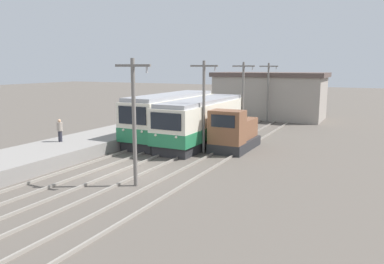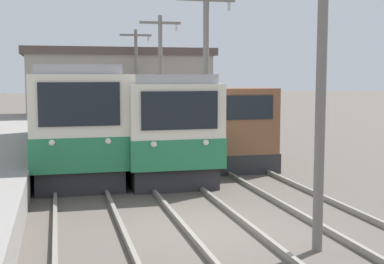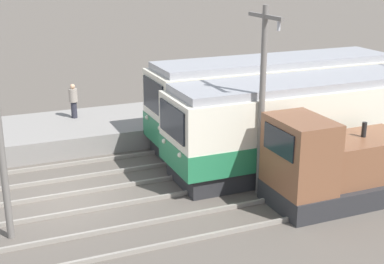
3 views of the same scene
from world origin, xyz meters
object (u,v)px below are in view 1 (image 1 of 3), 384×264
object	(u,v)px
commuter_train_center	(202,123)
catenary_mast_mid	(204,103)
commuter_train_left	(171,119)
catenary_mast_near	(134,117)
catenary_mast_far	(243,95)
catenary_mast_distant	(268,90)
shunting_locomotive	(234,133)
person_on_platform	(60,129)

from	to	relation	value
commuter_train_center	catenary_mast_mid	size ratio (longest dim) A/B	1.78
commuter_train_left	catenary_mast_near	distance (m)	12.12
commuter_train_left	commuter_train_center	xyz separation A→B (m)	(2.80, -0.07, -0.12)
commuter_train_center	catenary_mast_far	world-z (taller)	catenary_mast_far
commuter_train_left	catenary_mast_distant	distance (m)	13.98
commuter_train_left	shunting_locomotive	distance (m)	5.93
catenary_mast_mid	person_on_platform	bearing A→B (deg)	-152.18
catenary_mast_distant	commuter_train_center	bearing A→B (deg)	-96.49
commuter_train_left	catenary_mast_mid	distance (m)	5.56
commuter_train_left	commuter_train_center	bearing A→B (deg)	-1.48
shunting_locomotive	catenary_mast_near	bearing A→B (deg)	-98.42
commuter_train_center	commuter_train_left	bearing A→B (deg)	178.52
person_on_platform	catenary_mast_mid	bearing A→B (deg)	27.82
catenary_mast_near	commuter_train_left	bearing A→B (deg)	111.04
catenary_mast_far	commuter_train_left	bearing A→B (deg)	-130.42
person_on_platform	catenary_mast_far	bearing A→B (deg)	55.63
catenary_mast_far	person_on_platform	xyz separation A→B (m)	(-8.70, -12.72, -1.78)
shunting_locomotive	catenary_mast_distant	bearing A→B (deg)	95.95
commuter_train_center	catenary_mast_mid	xyz separation A→B (m)	(1.51, -3.00, 1.85)
commuter_train_center	shunting_locomotive	bearing A→B (deg)	-19.36
shunting_locomotive	person_on_platform	xyz separation A→B (m)	(-10.19, -6.54, 0.48)
catenary_mast_near	catenary_mast_far	bearing A→B (deg)	90.00
shunting_locomotive	catenary_mast_far	world-z (taller)	catenary_mast_far
commuter_train_left	shunting_locomotive	size ratio (longest dim) A/B	2.21
catenary_mast_mid	catenary_mast_near	bearing A→B (deg)	-90.00
commuter_train_left	catenary_mast_distant	bearing A→B (deg)	71.91
commuter_train_center	person_on_platform	distance (m)	10.46
catenary_mast_mid	catenary_mast_far	size ratio (longest dim) A/B	1.00
catenary_mast_mid	catenary_mast_distant	size ratio (longest dim) A/B	1.00
catenary_mast_far	catenary_mast_distant	size ratio (longest dim) A/B	1.00
shunting_locomotive	catenary_mast_mid	bearing A→B (deg)	-127.51
commuter_train_center	catenary_mast_far	size ratio (longest dim) A/B	1.78
commuter_train_center	catenary_mast_mid	bearing A→B (deg)	-63.29
catenary_mast_distant	shunting_locomotive	bearing A→B (deg)	-84.05
catenary_mast_near	catenary_mast_mid	bearing A→B (deg)	90.00
shunting_locomotive	catenary_mast_near	distance (m)	10.43
commuter_train_left	catenary_mast_far	xyz separation A→B (m)	(4.31, 5.06, 1.73)
shunting_locomotive	catenary_mast_mid	xyz separation A→B (m)	(-1.49, -1.94, 2.26)
catenary_mast_near	commuter_train_center	bearing A→B (deg)	97.72
catenary_mast_near	person_on_platform	size ratio (longest dim) A/B	4.05
commuter_train_left	catenary_mast_mid	xyz separation A→B (m)	(4.31, -3.07, 1.73)
commuter_train_center	catenary_mast_near	distance (m)	11.38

